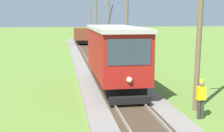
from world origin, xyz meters
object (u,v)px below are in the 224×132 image
Objects in this scene: red_tram at (115,54)px; utility_pole_distant at (96,19)px; utility_pole_far at (109,23)px; freight_car at (82,35)px; utility_pole_near_tram at (200,28)px; utility_pole_mid at (127,19)px; utility_pole_horizon at (91,21)px; track_worker at (201,97)px.

utility_pole_distant reaches higher than red_tram.
red_tram is 23.02m from utility_pole_far.
freight_car is 34.22m from utility_pole_near_tram.
freight_car is at bearing 115.42° from utility_pole_far.
utility_pole_mid is 26.12m from utility_pole_distant.
utility_pole_near_tram is at bearing -90.00° from utility_pole_horizon.
utility_pole_horizon is at bearing -1.16° from track_worker.
red_tram is at bearing -94.73° from utility_pole_distant.
utility_pole_far reaches higher than freight_car.
utility_pole_distant is 43.09m from track_worker.
utility_pole_near_tram is at bearing -90.00° from utility_pole_far.
utility_pole_distant is (0.00, 41.88, 0.08)m from utility_pole_near_tram.
red_tram is 48.78m from utility_pole_horizon.
utility_pole_distant is at bearing 85.27° from red_tram.
utility_pole_far is at bearing -90.00° from utility_pole_horizon.
track_worker is at bearing -90.61° from utility_pole_far.
red_tram is at bearing 24.41° from track_worker.
track_worker is (-0.30, -42.98, -2.98)m from utility_pole_distant.
utility_pole_distant is (0.00, 26.12, -0.23)m from utility_pole_mid.
utility_pole_near_tram is at bearing -90.00° from utility_pole_distant.
utility_pole_horizon is at bearing 90.00° from utility_pole_mid.
utility_pole_distant is at bearing -1.24° from track_worker.
red_tram is at bearing 122.81° from utility_pole_near_tram.
utility_pole_far is at bearing 82.33° from red_tram.
red_tram is 1.10× the size of utility_pole_distant.
utility_pole_horizon reaches higher than freight_car.
track_worker is (-0.30, -28.64, -2.53)m from utility_pole_far.
utility_pole_distant reaches higher than freight_car.
freight_car reaches higher than track_worker.
utility_pole_near_tram is 3.12m from track_worker.
utility_pole_horizon is (0.00, 37.66, -0.69)m from utility_pole_mid.
red_tram is 5.91m from utility_pole_near_tram.
freight_car is (-0.00, 29.24, -0.64)m from red_tram.
utility_pole_mid reaches higher than utility_pole_near_tram.
utility_pole_mid is 1.06× the size of utility_pole_distant.
red_tram is 37.29m from utility_pole_distant.
track_worker is at bearing -90.40° from utility_pole_distant.
utility_pole_horizon is (0.00, 11.54, -0.46)m from utility_pole_distant.
utility_pole_near_tram is 0.98× the size of utility_pole_distant.
utility_pole_near_tram reaches higher than red_tram.
red_tram is at bearing -93.61° from utility_pole_horizon.
utility_pole_horizon is (0.00, 25.88, -0.01)m from utility_pole_far.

